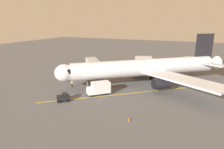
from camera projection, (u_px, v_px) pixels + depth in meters
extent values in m
plane|color=#565659|center=(153.00, 85.00, 44.67)|extent=(220.00, 220.00, 0.00)
cube|color=yellow|center=(137.00, 93.00, 40.12)|extent=(31.13, 25.49, 0.01)
cylinder|color=silver|center=(145.00, 67.00, 44.32)|extent=(28.74, 24.45, 3.80)
ellipsoid|color=silver|center=(64.00, 73.00, 39.64)|extent=(5.38, 5.33, 3.61)
cone|color=silver|center=(212.00, 63.00, 49.07)|extent=(4.49, 4.55, 3.42)
cube|color=black|center=(71.00, 70.00, 39.85)|extent=(3.28, 3.51, 0.90)
cube|color=silver|center=(181.00, 79.00, 37.51)|extent=(17.45, 12.76, 0.36)
cylinder|color=black|center=(161.00, 83.00, 39.74)|extent=(4.09, 3.93, 2.30)
cylinder|color=black|center=(154.00, 84.00, 39.29)|extent=(1.48, 1.75, 2.10)
cube|color=silver|center=(144.00, 62.00, 53.35)|extent=(10.02, 17.83, 0.36)
cylinder|color=black|center=(139.00, 70.00, 50.52)|extent=(4.09, 3.93, 2.30)
cylinder|color=black|center=(133.00, 71.00, 50.07)|extent=(1.48, 1.75, 2.10)
cube|color=black|center=(204.00, 49.00, 47.28)|extent=(3.95, 3.31, 7.20)
cube|color=silver|center=(211.00, 64.00, 45.09)|extent=(6.68, 5.48, 0.24)
cube|color=silver|center=(193.00, 59.00, 51.03)|extent=(4.56, 6.83, 0.24)
cylinder|color=slate|center=(87.00, 82.00, 41.48)|extent=(0.24, 0.24, 2.77)
cylinder|color=black|center=(88.00, 88.00, 41.85)|extent=(0.83, 0.79, 0.70)
cylinder|color=slate|center=(162.00, 79.00, 43.25)|extent=(0.24, 0.24, 2.77)
cylinder|color=black|center=(162.00, 84.00, 43.62)|extent=(1.14, 1.04, 1.10)
cylinder|color=slate|center=(152.00, 73.00, 48.08)|extent=(0.24, 0.24, 2.77)
cylinder|color=black|center=(151.00, 78.00, 48.45)|extent=(1.14, 1.04, 1.10)
cube|color=#B7B7BC|center=(93.00, 65.00, 47.58)|extent=(7.71, 8.62, 2.50)
cube|color=gray|center=(97.00, 69.00, 43.40)|extent=(4.25, 4.19, 3.00)
cylinder|color=slate|center=(91.00, 69.00, 52.28)|extent=(0.70, 0.70, 3.90)
cube|color=#333338|center=(91.00, 74.00, 52.72)|extent=(2.00, 2.00, 0.60)
cylinder|color=#23232D|center=(69.00, 80.00, 46.91)|extent=(0.26, 0.26, 0.88)
cube|color=#D8EA19|center=(69.00, 78.00, 46.72)|extent=(0.33, 0.43, 0.60)
cube|color=silver|center=(69.00, 78.00, 46.72)|extent=(0.34, 0.45, 0.10)
sphere|color=tan|center=(68.00, 76.00, 46.60)|extent=(0.22, 0.22, 0.22)
cylinder|color=#23232D|center=(72.00, 85.00, 43.45)|extent=(0.26, 0.26, 0.88)
cube|color=#D8EA19|center=(72.00, 82.00, 43.25)|extent=(0.45, 0.41, 0.60)
cube|color=silver|center=(72.00, 82.00, 43.25)|extent=(0.47, 0.43, 0.10)
sphere|color=#9E7051|center=(72.00, 80.00, 43.14)|extent=(0.22, 0.22, 0.22)
cube|color=black|center=(63.00, 98.00, 35.77)|extent=(2.73, 2.63, 0.70)
cube|color=black|center=(65.00, 94.00, 35.69)|extent=(1.40, 1.42, 0.50)
cylinder|color=black|center=(59.00, 101.00, 35.04)|extent=(0.62, 0.58, 0.60)
cylinder|color=black|center=(59.00, 99.00, 36.25)|extent=(0.62, 0.58, 0.60)
cylinder|color=black|center=(68.00, 100.00, 35.47)|extent=(0.62, 0.58, 0.60)
cylinder|color=black|center=(67.00, 98.00, 36.68)|extent=(0.62, 0.58, 0.60)
cube|color=white|center=(91.00, 91.00, 38.29)|extent=(2.54, 2.55, 1.20)
cube|color=black|center=(88.00, 90.00, 38.01)|extent=(1.29, 1.34, 0.70)
cube|color=silver|center=(101.00, 87.00, 38.79)|extent=(3.99, 3.93, 2.20)
cylinder|color=black|center=(91.00, 95.00, 37.78)|extent=(0.78, 0.76, 0.84)
cylinder|color=black|center=(90.00, 93.00, 38.96)|extent=(0.78, 0.76, 0.84)
cylinder|color=black|center=(107.00, 93.00, 38.82)|extent=(0.78, 0.76, 0.84)
cylinder|color=black|center=(105.00, 91.00, 40.00)|extent=(0.78, 0.76, 0.84)
cone|color=#F2590F|center=(98.00, 81.00, 47.17)|extent=(0.32, 0.32, 0.55)
cone|color=#F2590F|center=(74.00, 71.00, 56.13)|extent=(0.32, 0.32, 0.55)
cone|color=#F2590F|center=(129.00, 119.00, 28.61)|extent=(0.32, 0.32, 0.55)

